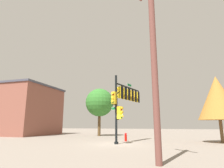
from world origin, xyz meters
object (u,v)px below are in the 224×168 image
Objects in this scene: utility_pole at (154,60)px; signal_pole_assembly at (125,98)px; tree_near at (100,103)px; fire_hydrant at (126,137)px; tree_mid at (218,98)px; brick_building at (32,110)px.

signal_pole_assembly is at bearing 20.47° from utility_pole.
signal_pole_assembly is at bearing -146.22° from tree_near.
tree_near reaches higher than fire_hydrant.
signal_pole_assembly reaches higher than fire_hydrant.
fire_hydrant is at bearing 94.87° from tree_mid.
signal_pole_assembly is at bearing -167.69° from fire_hydrant.
utility_pole is 1.41× the size of tree_mid.
tree_near is 16.24m from tree_mid.
fire_hydrant is at bearing 19.50° from utility_pole.
fire_hydrant is at bearing -143.21° from tree_near.
signal_pole_assembly is at bearing 103.81° from tree_mid.
utility_pole is 1.25× the size of tree_near.
utility_pole is 12.29m from fire_hydrant.
signal_pole_assembly is 3.99m from fire_hydrant.
brick_building reaches higher than tree_near.
utility_pole reaches higher than tree_mid.
signal_pole_assembly is 0.61× the size of brick_building.
utility_pole is at bearing 156.75° from tree_mid.
signal_pole_assembly is 0.87× the size of tree_near.
tree_near is at bearing 36.79° from fire_hydrant.
utility_pole is at bearing -129.93° from brick_building.
utility_pole is (-9.56, -3.57, 0.41)m from signal_pole_assembly.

